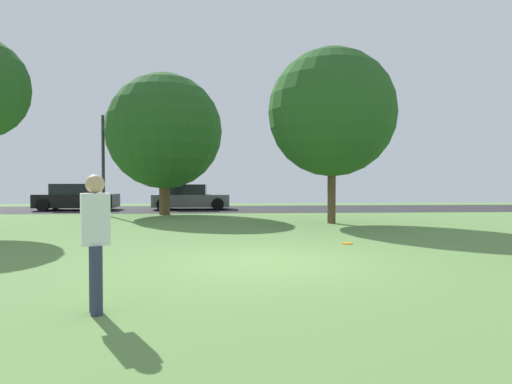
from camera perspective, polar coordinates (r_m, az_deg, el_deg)
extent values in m
plane|color=#5B8442|center=(8.86, 1.30, -8.75)|extent=(44.00, 44.00, 0.00)
cube|color=#28282B|center=(24.75, -1.90, -2.14)|extent=(44.00, 6.40, 0.01)
cylinder|color=brown|center=(16.76, 9.46, 0.36)|extent=(0.30, 0.30, 2.50)
sphere|color=#23511E|center=(16.93, 9.51, 9.81)|extent=(4.64, 4.64, 4.64)
cylinder|color=brown|center=(21.00, -11.41, 0.24)|extent=(0.48, 0.48, 2.25)
sphere|color=#23511E|center=(21.11, -11.45, 7.49)|extent=(5.20, 5.20, 5.20)
cylinder|color=#2D334C|center=(5.85, -19.54, -10.13)|extent=(0.14, 0.14, 0.81)
cylinder|color=#2D334C|center=(5.70, -19.39, -10.45)|extent=(0.14, 0.14, 0.81)
cube|color=silver|center=(5.67, -19.53, -3.23)|extent=(0.38, 0.32, 0.61)
sphere|color=tan|center=(5.65, -19.56, 0.97)|extent=(0.22, 0.22, 0.22)
cylinder|color=orange|center=(11.51, 11.38, -6.34)|extent=(0.27, 0.27, 0.03)
cube|color=black|center=(25.60, -21.54, -1.02)|extent=(4.05, 1.76, 0.69)
cube|color=black|center=(25.64, -21.98, 0.36)|extent=(1.94, 1.55, 0.55)
cylinder|color=black|center=(26.06, -17.97, -1.33)|extent=(0.64, 0.22, 0.64)
cylinder|color=black|center=(24.36, -19.00, -1.53)|extent=(0.64, 0.22, 0.64)
cylinder|color=black|center=(26.90, -23.83, -1.30)|extent=(0.64, 0.22, 0.64)
cylinder|color=black|center=(25.26, -25.21, -1.49)|extent=(0.64, 0.22, 0.64)
cube|color=slate|center=(24.68, -8.07, -1.06)|extent=(4.05, 1.86, 0.66)
cube|color=black|center=(24.68, -8.55, 0.33)|extent=(1.94, 1.64, 0.54)
cylinder|color=black|center=(25.55, -4.74, -1.32)|extent=(0.64, 0.22, 0.64)
cylinder|color=black|center=(23.69, -4.83, -1.54)|extent=(0.64, 0.22, 0.64)
cylinder|color=black|center=(25.76, -11.05, -1.32)|extent=(0.64, 0.22, 0.64)
cylinder|color=black|center=(23.92, -11.63, -1.54)|extent=(0.64, 0.22, 0.64)
cylinder|color=#2D2D33|center=(21.63, -18.63, 3.21)|extent=(0.14, 0.14, 4.50)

